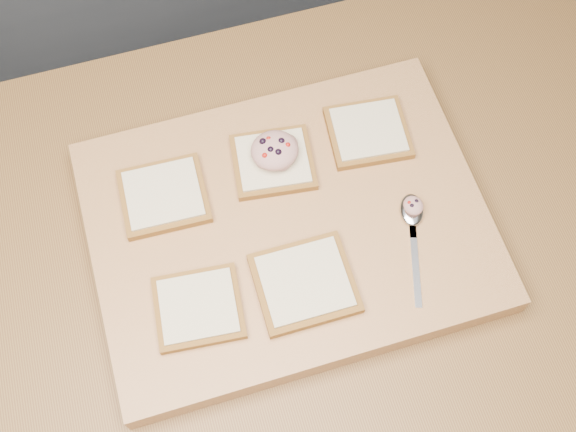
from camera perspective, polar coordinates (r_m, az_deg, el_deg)
The scene contains 11 objects.
ground at distance 1.89m, azimuth 3.60°, elevation -12.06°, with size 4.00×4.00×0.00m, color #515459.
island_counter at distance 1.45m, azimuth 4.62°, elevation -8.02°, with size 2.00×0.80×0.90m.
cutting_board at distance 1.00m, azimuth -0.00°, elevation -0.80°, with size 0.54×0.41×0.04m, color tan.
bread_far_left at distance 1.01m, azimuth -9.79°, elevation 1.59°, with size 0.12×0.11×0.02m.
bread_far_center at distance 1.02m, azimuth -1.19°, elevation 4.32°, with size 0.12×0.12×0.02m.
bread_far_right at distance 1.05m, azimuth 6.35°, elevation 6.61°, with size 0.12×0.11×0.02m.
bread_near_left at distance 0.94m, azimuth -7.10°, elevation -7.18°, with size 0.12×0.11×0.02m.
bread_near_center at distance 0.94m, azimuth 1.32°, elevation -5.32°, with size 0.13×0.12×0.02m.
tuna_salad_dollop at distance 1.00m, azimuth -1.07°, elevation 5.22°, with size 0.07×0.06×0.03m.
spoon at distance 0.99m, azimuth 9.80°, elevation -0.15°, with size 0.07×0.16×0.01m.
spoon_salad at distance 0.99m, azimuth 9.87°, elevation 0.82°, with size 0.03×0.03×0.02m.
Camera 1 is at (-0.23, -0.37, 1.84)m, focal length 45.00 mm.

